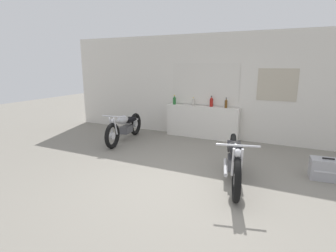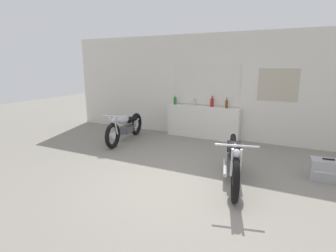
{
  "view_description": "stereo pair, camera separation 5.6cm",
  "coord_description": "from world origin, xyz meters",
  "px_view_note": "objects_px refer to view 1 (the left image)",
  "views": [
    {
      "loc": [
        1.52,
        -3.78,
        1.99
      ],
      "look_at": [
        -0.83,
        1.18,
        0.7
      ],
      "focal_mm": 28.0,
      "sensor_mm": 36.0,
      "label": 1
    },
    {
      "loc": [
        1.57,
        -3.76,
        1.99
      ],
      "look_at": [
        -0.83,
        1.18,
        0.7
      ],
      "focal_mm": 28.0,
      "sensor_mm": 36.0,
      "label": 2
    }
  ],
  "objects_px": {
    "bottle_left_center": "(193,102)",
    "bottle_center": "(211,102)",
    "motorcycle_silver": "(125,127)",
    "hard_case_silver": "(327,169)",
    "bottle_leftmost": "(174,100)",
    "motorcycle_black": "(234,159)",
    "bottle_right_center": "(226,103)"
  },
  "relations": [
    {
      "from": "motorcycle_black",
      "to": "hard_case_silver",
      "type": "xyz_separation_m",
      "value": [
        1.47,
        0.79,
        -0.22
      ]
    },
    {
      "from": "bottle_right_center",
      "to": "motorcycle_silver",
      "type": "xyz_separation_m",
      "value": [
        -2.39,
        -1.17,
        -0.62
      ]
    },
    {
      "from": "bottle_leftmost",
      "to": "bottle_right_center",
      "type": "height_order",
      "value": "bottle_right_center"
    },
    {
      "from": "bottle_leftmost",
      "to": "bottle_center",
      "type": "relative_size",
      "value": 0.91
    },
    {
      "from": "bottle_leftmost",
      "to": "hard_case_silver",
      "type": "relative_size",
      "value": 0.46
    },
    {
      "from": "bottle_left_center",
      "to": "hard_case_silver",
      "type": "distance_m",
      "value": 3.68
    },
    {
      "from": "bottle_left_center",
      "to": "bottle_center",
      "type": "distance_m",
      "value": 0.52
    },
    {
      "from": "bottle_left_center",
      "to": "hard_case_silver",
      "type": "height_order",
      "value": "bottle_left_center"
    },
    {
      "from": "bottle_left_center",
      "to": "motorcycle_black",
      "type": "bearing_deg",
      "value": -56.27
    },
    {
      "from": "bottle_left_center",
      "to": "motorcycle_silver",
      "type": "relative_size",
      "value": 0.11
    },
    {
      "from": "bottle_center",
      "to": "motorcycle_silver",
      "type": "height_order",
      "value": "bottle_center"
    },
    {
      "from": "bottle_center",
      "to": "motorcycle_black",
      "type": "relative_size",
      "value": 0.14
    },
    {
      "from": "bottle_center",
      "to": "bottle_right_center",
      "type": "bearing_deg",
      "value": -7.91
    },
    {
      "from": "bottle_leftmost",
      "to": "bottle_center",
      "type": "distance_m",
      "value": 1.06
    },
    {
      "from": "motorcycle_silver",
      "to": "bottle_right_center",
      "type": "bearing_deg",
      "value": 26.21
    },
    {
      "from": "motorcycle_silver",
      "to": "hard_case_silver",
      "type": "height_order",
      "value": "motorcycle_silver"
    },
    {
      "from": "motorcycle_silver",
      "to": "motorcycle_black",
      "type": "bearing_deg",
      "value": -22.0
    },
    {
      "from": "motorcycle_black",
      "to": "bottle_right_center",
      "type": "bearing_deg",
      "value": 106.98
    },
    {
      "from": "bottle_leftmost",
      "to": "hard_case_silver",
      "type": "xyz_separation_m",
      "value": [
        3.69,
        -1.65,
        -0.81
      ]
    },
    {
      "from": "bottle_left_center",
      "to": "hard_case_silver",
      "type": "bearing_deg",
      "value": -28.7
    },
    {
      "from": "bottle_leftmost",
      "to": "motorcycle_black",
      "type": "bearing_deg",
      "value": -47.73
    },
    {
      "from": "bottle_leftmost",
      "to": "bottle_right_center",
      "type": "distance_m",
      "value": 1.47
    },
    {
      "from": "bottle_left_center",
      "to": "motorcycle_silver",
      "type": "bearing_deg",
      "value": -139.45
    },
    {
      "from": "bottle_center",
      "to": "bottle_left_center",
      "type": "bearing_deg",
      "value": 178.54
    },
    {
      "from": "bottle_right_center",
      "to": "hard_case_silver",
      "type": "relative_size",
      "value": 0.47
    },
    {
      "from": "bottle_left_center",
      "to": "bottle_right_center",
      "type": "height_order",
      "value": "bottle_right_center"
    },
    {
      "from": "bottle_center",
      "to": "motorcycle_silver",
      "type": "relative_size",
      "value": 0.15
    },
    {
      "from": "bottle_right_center",
      "to": "bottle_leftmost",
      "type": "bearing_deg",
      "value": -179.99
    },
    {
      "from": "bottle_left_center",
      "to": "bottle_center",
      "type": "xyz_separation_m",
      "value": [
        0.52,
        -0.01,
        0.03
      ]
    },
    {
      "from": "bottle_leftmost",
      "to": "motorcycle_black",
      "type": "xyz_separation_m",
      "value": [
        2.22,
        -2.44,
        -0.59
      ]
    },
    {
      "from": "bottle_left_center",
      "to": "bottle_center",
      "type": "bearing_deg",
      "value": -1.46
    },
    {
      "from": "motorcycle_silver",
      "to": "hard_case_silver",
      "type": "xyz_separation_m",
      "value": [
        4.61,
        -0.48,
        -0.2
      ]
    }
  ]
}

